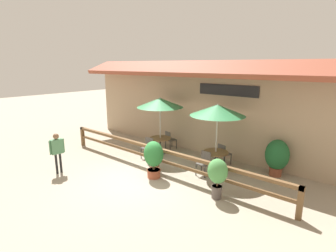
# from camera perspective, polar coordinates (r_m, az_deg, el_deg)

# --- Properties ---
(ground_plane) EXTENTS (60.00, 60.00, 0.00)m
(ground_plane) POSITION_cam_1_polar(r_m,az_deg,el_deg) (9.70, -6.71, -11.45)
(ground_plane) COLOR #9E937F
(building_facade) EXTENTS (14.28, 1.49, 4.23)m
(building_facade) POSITION_cam_1_polar(r_m,az_deg,el_deg) (12.13, 7.30, 4.25)
(building_facade) COLOR tan
(building_facade) RESTS_ON ground
(patio_railing) EXTENTS (10.40, 0.14, 0.95)m
(patio_railing) POSITION_cam_1_polar(r_m,az_deg,el_deg) (10.13, -2.47, -6.04)
(patio_railing) COLOR brown
(patio_railing) RESTS_ON ground
(patio_umbrella_near) EXTENTS (2.08, 2.08, 2.62)m
(patio_umbrella_near) POSITION_cam_1_polar(r_m,az_deg,el_deg) (11.76, -1.74, 5.09)
(patio_umbrella_near) COLOR #B7B2A8
(patio_umbrella_near) RESTS_ON ground
(dining_table_near) EXTENTS (0.98, 0.98, 0.75)m
(dining_table_near) POSITION_cam_1_polar(r_m,az_deg,el_deg) (12.14, -1.68, -3.23)
(dining_table_near) COLOR brown
(dining_table_near) RESTS_ON ground
(chair_near_streetside) EXTENTS (0.49, 0.49, 0.88)m
(chair_near_streetside) POSITION_cam_1_polar(r_m,az_deg,el_deg) (11.65, -4.41, -4.49)
(chair_near_streetside) COLOR #514C47
(chair_near_streetside) RESTS_ON ground
(chair_near_wallside) EXTENTS (0.51, 0.51, 0.88)m
(chair_near_wallside) POSITION_cam_1_polar(r_m,az_deg,el_deg) (12.78, 0.43, -2.84)
(chair_near_wallside) COLOR #514C47
(chair_near_wallside) RESTS_ON ground
(patio_umbrella_middle) EXTENTS (2.08, 2.08, 2.62)m
(patio_umbrella_middle) POSITION_cam_1_polar(r_m,az_deg,el_deg) (9.97, 10.74, 3.39)
(patio_umbrella_middle) COLOR #B7B2A8
(patio_umbrella_middle) RESTS_ON ground
(dining_table_middle) EXTENTS (0.98, 0.98, 0.75)m
(dining_table_middle) POSITION_cam_1_polar(r_m,az_deg,el_deg) (10.42, 10.32, -6.26)
(dining_table_middle) COLOR brown
(dining_table_middle) RESTS_ON ground
(chair_middle_streetside) EXTENTS (0.43, 0.43, 0.88)m
(chair_middle_streetside) POSITION_cam_1_polar(r_m,az_deg,el_deg) (9.93, 7.89, -7.77)
(chair_middle_streetside) COLOR #514C47
(chair_middle_streetside) RESTS_ON ground
(chair_middle_wallside) EXTENTS (0.51, 0.51, 0.88)m
(chair_middle_wallside) POSITION_cam_1_polar(r_m,az_deg,el_deg) (11.04, 12.00, -5.77)
(chair_middle_wallside) COLOR #514C47
(chair_middle_wallside) RESTS_ON ground
(potted_plant_broad_leaf) EXTENTS (0.75, 0.67, 1.37)m
(potted_plant_broad_leaf) POSITION_cam_1_polar(r_m,az_deg,el_deg) (9.53, -3.15, -6.69)
(potted_plant_broad_leaf) COLOR #9E4C33
(potted_plant_broad_leaf) RESTS_ON ground
(potted_plant_entrance_palm) EXTENTS (0.63, 0.57, 1.28)m
(potted_plant_entrance_palm) POSITION_cam_1_polar(r_m,az_deg,el_deg) (8.21, 10.72, -10.20)
(potted_plant_entrance_palm) COLOR #564C47
(potted_plant_entrance_palm) RESTS_ON ground
(potted_plant_corner_fern) EXTENTS (0.85, 0.77, 1.39)m
(potted_plant_corner_fern) POSITION_cam_1_polar(r_m,az_deg,el_deg) (10.45, 22.63, -6.09)
(potted_plant_corner_fern) COLOR brown
(potted_plant_corner_fern) RESTS_ON ground
(pedestrian) EXTENTS (0.26, 0.55, 1.56)m
(pedestrian) POSITION_cam_1_polar(r_m,az_deg,el_deg) (10.64, -23.01, -4.43)
(pedestrian) COLOR black
(pedestrian) RESTS_ON ground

